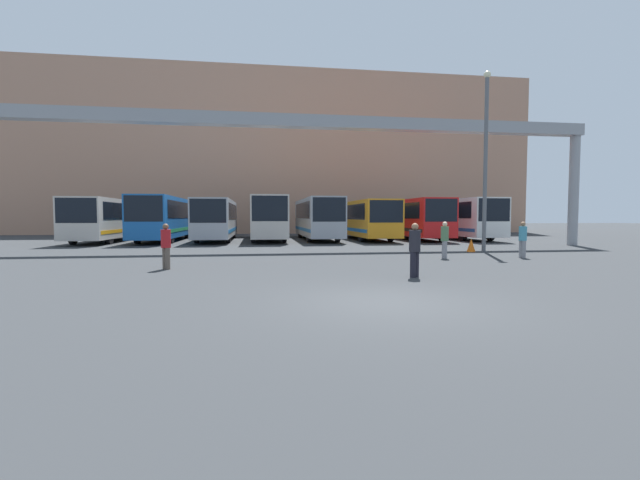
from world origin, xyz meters
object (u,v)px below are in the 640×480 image
(bus_slot_0, at_px, (106,217))
(pedestrian_far_center, at_px, (166,245))
(bus_slot_6, at_px, (414,217))
(pedestrian_near_left, at_px, (523,239))
(bus_slot_5, at_px, (365,218))
(traffic_cone, at_px, (471,245))
(bus_slot_4, at_px, (317,216))
(pedestrian_near_center, at_px, (415,249))
(pedestrian_mid_right, at_px, (445,239))
(bus_slot_1, at_px, (165,216))
(bus_slot_2, at_px, (217,217))
(bus_slot_3, at_px, (268,216))
(bus_slot_7, at_px, (458,216))
(lamp_post, at_px, (486,155))

(bus_slot_0, height_order, pedestrian_far_center, bus_slot_0)
(bus_slot_6, distance_m, pedestrian_near_left, 15.49)
(bus_slot_5, bearing_deg, traffic_cone, -78.93)
(bus_slot_4, distance_m, pedestrian_near_center, 21.34)
(pedestrian_far_center, relative_size, pedestrian_near_center, 0.97)
(bus_slot_6, relative_size, pedestrian_mid_right, 6.42)
(pedestrian_near_center, relative_size, traffic_cone, 2.37)
(bus_slot_5, relative_size, pedestrian_near_center, 7.04)
(bus_slot_1, height_order, bus_slot_6, bus_slot_1)
(bus_slot_6, height_order, pedestrian_mid_right, bus_slot_6)
(bus_slot_0, height_order, traffic_cone, bus_slot_0)
(bus_slot_1, relative_size, bus_slot_2, 1.03)
(pedestrian_near_left, bearing_deg, bus_slot_4, 11.39)
(bus_slot_6, bearing_deg, bus_slot_0, -179.82)
(bus_slot_2, distance_m, bus_slot_4, 7.79)
(bus_slot_3, relative_size, bus_slot_5, 1.06)
(pedestrian_near_center, bearing_deg, bus_slot_7, 26.57)
(pedestrian_near_left, bearing_deg, lamp_post, -11.73)
(bus_slot_4, height_order, bus_slot_6, bus_slot_4)
(pedestrian_mid_right, bearing_deg, pedestrian_far_center, 105.95)
(lamp_post, bearing_deg, traffic_cone, 170.14)
(bus_slot_0, distance_m, pedestrian_mid_right, 24.34)
(bus_slot_6, distance_m, lamp_post, 12.61)
(bus_slot_2, relative_size, bus_slot_4, 1.00)
(bus_slot_6, distance_m, pedestrian_near_center, 22.06)
(pedestrian_near_left, relative_size, traffic_cone, 2.33)
(bus_slot_5, bearing_deg, bus_slot_7, -2.87)
(bus_slot_5, bearing_deg, bus_slot_1, 179.01)
(pedestrian_far_center, bearing_deg, traffic_cone, -114.95)
(pedestrian_mid_right, xyz_separation_m, pedestrian_near_center, (-3.44, -5.42, 0.01))
(bus_slot_4, xyz_separation_m, bus_slot_7, (11.68, -0.48, 0.01))
(bus_slot_5, height_order, lamp_post, lamp_post)
(bus_slot_2, xyz_separation_m, pedestrian_near_left, (14.82, -16.11, -0.91))
(bus_slot_0, bearing_deg, bus_slot_1, 13.58)
(bus_slot_1, bearing_deg, bus_slot_4, -0.87)
(bus_slot_4, height_order, traffic_cone, bus_slot_4)
(bus_slot_6, relative_size, bus_slot_7, 0.96)
(bus_slot_7, relative_size, pedestrian_mid_right, 6.67)
(bus_slot_0, distance_m, bus_slot_3, 11.72)
(pedestrian_far_center, relative_size, pedestrian_mid_right, 0.99)
(bus_slot_2, bearing_deg, pedestrian_mid_right, -54.68)
(bus_slot_1, bearing_deg, bus_slot_5, -0.99)
(traffic_cone, bearing_deg, pedestrian_far_center, -159.13)
(bus_slot_3, bearing_deg, bus_slot_1, -179.57)
(bus_slot_2, height_order, lamp_post, lamp_post)
(bus_slot_2, xyz_separation_m, bus_slot_7, (19.47, -0.46, 0.08))
(bus_slot_2, distance_m, pedestrian_near_left, 21.91)
(bus_slot_6, xyz_separation_m, pedestrian_far_center, (-15.64, -17.50, -0.98))
(bus_slot_2, bearing_deg, bus_slot_0, -174.60)
(pedestrian_near_left, distance_m, pedestrian_mid_right, 3.59)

